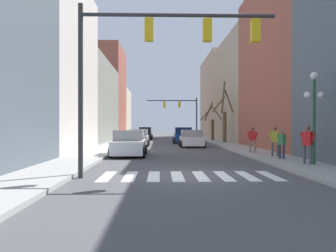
{
  "coord_description": "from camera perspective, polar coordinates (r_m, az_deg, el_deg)",
  "views": [
    {
      "loc": [
        -1.13,
        -12.7,
        1.94
      ],
      "look_at": [
        -0.2,
        23.38,
        1.91
      ],
      "focal_mm": 35.0,
      "sensor_mm": 36.0,
      "label": 1
    }
  ],
  "objects": [
    {
      "name": "ground_plane",
      "position": [
        12.9,
        3.6,
        -8.58
      ],
      "size": [
        240.0,
        240.0,
        0.0
      ],
      "primitive_type": "plane",
      "color": "#4C4C4F"
    },
    {
      "name": "sidewalk_left",
      "position": [
        13.58,
        -20.62,
        -7.84
      ],
      "size": [
        2.48,
        90.0,
        0.15
      ],
      "color": "#9E9E99",
      "rests_on": "ground_plane"
    },
    {
      "name": "sidewalk_right",
      "position": [
        14.47,
        26.22,
        -7.35
      ],
      "size": [
        2.48,
        90.0,
        0.15
      ],
      "color": "#9E9E99",
      "rests_on": "ground_plane"
    },
    {
      "name": "building_row_left",
      "position": [
        36.55,
        -15.24,
        5.85
      ],
      "size": [
        6.0,
        58.5,
        13.72
      ],
      "color": "#515B66",
      "rests_on": "ground_plane"
    },
    {
      "name": "building_row_right",
      "position": [
        37.17,
        15.73,
        7.22
      ],
      "size": [
        6.0,
        56.8,
        13.7
      ],
      "color": "#515B66",
      "rests_on": "ground_plane"
    },
    {
      "name": "crosswalk_stripes",
      "position": [
        12.74,
        3.67,
        -8.68
      ],
      "size": [
        6.75,
        2.6,
        0.01
      ],
      "color": "white",
      "rests_on": "ground_plane"
    },
    {
      "name": "traffic_signal_near",
      "position": [
        12.49,
        -2.6,
        13.35
      ],
      "size": [
        7.32,
        0.28,
        6.45
      ],
      "color": "#2D2D2D",
      "rests_on": "ground_plane"
    },
    {
      "name": "traffic_signal_far",
      "position": [
        45.76,
        2.41,
        2.97
      ],
      "size": [
        7.01,
        0.28,
        5.85
      ],
      "color": "#2D2D2D",
      "rests_on": "ground_plane"
    },
    {
      "name": "street_lamp_right_corner",
      "position": [
        16.58,
        24.1,
        4.34
      ],
      "size": [
        0.95,
        0.36,
        4.28
      ],
      "color": "#1E4C2D",
      "rests_on": "sidewalk_right"
    },
    {
      "name": "car_parked_right_mid",
      "position": [
        31.6,
        -5.15,
        -2.1
      ],
      "size": [
        2.06,
        4.28,
        1.61
      ],
      "rotation": [
        0.0,
        0.0,
        1.57
      ],
      "color": "silver",
      "rests_on": "ground_plane"
    },
    {
      "name": "car_parked_left_far",
      "position": [
        21.04,
        -6.8,
        -3.12
      ],
      "size": [
        2.2,
        4.11,
        1.66
      ],
      "rotation": [
        0.0,
        0.0,
        1.57
      ],
      "color": "white",
      "rests_on": "ground_plane"
    },
    {
      "name": "car_driving_away_lane",
      "position": [
        46.62,
        -3.98,
        -1.34
      ],
      "size": [
        2.03,
        4.61,
        1.74
      ],
      "rotation": [
        0.0,
        0.0,
        1.57
      ],
      "color": "black",
      "rests_on": "ground_plane"
    },
    {
      "name": "car_parked_right_near",
      "position": [
        36.39,
        2.62,
        -1.72
      ],
      "size": [
        2.18,
        4.12,
        1.76
      ],
      "rotation": [
        0.0,
        0.0,
        1.57
      ],
      "color": "navy",
      "rests_on": "ground_plane"
    },
    {
      "name": "car_parked_right_far",
      "position": [
        30.05,
        4.11,
        -2.25
      ],
      "size": [
        2.2,
        4.14,
        1.56
      ],
      "rotation": [
        0.0,
        0.0,
        1.57
      ],
      "color": "white",
      "rests_on": "ground_plane"
    },
    {
      "name": "pedestrian_crossing_street",
      "position": [
        16.61,
        23.13,
        -2.43
      ],
      "size": [
        0.52,
        0.69,
        1.81
      ],
      "rotation": [
        0.0,
        0.0,
        5.33
      ],
      "color": "#4C4C51",
      "rests_on": "sidewalk_right"
    },
    {
      "name": "pedestrian_near_right_corner",
      "position": [
        20.17,
        18.15,
        -2.12
      ],
      "size": [
        0.71,
        0.39,
        1.73
      ],
      "rotation": [
        0.0,
        0.0,
        2.71
      ],
      "color": "#4C4C51",
      "rests_on": "sidewalk_right"
    },
    {
      "name": "pedestrian_waiting_at_curb",
      "position": [
        18.73,
        19.19,
        -2.57
      ],
      "size": [
        0.38,
        0.64,
        1.57
      ],
      "rotation": [
        0.0,
        0.0,
        5.18
      ],
      "color": "#282D47",
      "rests_on": "sidewalk_right"
    },
    {
      "name": "pedestrian_on_left_sidewalk",
      "position": [
        22.49,
        14.51,
        -1.93
      ],
      "size": [
        0.7,
        0.4,
        1.71
      ],
      "rotation": [
        0.0,
        0.0,
        5.84
      ],
      "color": "#7A705B",
      "rests_on": "sidewalk_right"
    },
    {
      "name": "street_tree_left_far",
      "position": [
        41.08,
        7.61,
        0.39
      ],
      "size": [
        2.88,
        1.67,
        4.75
      ],
      "color": "#473828",
      "rests_on": "sidewalk_right"
    },
    {
      "name": "street_tree_right_mid",
      "position": [
        35.56,
        9.84,
        1.63
      ],
      "size": [
        1.98,
        2.02,
        6.6
      ],
      "color": "brown",
      "rests_on": "sidewalk_right"
    }
  ]
}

